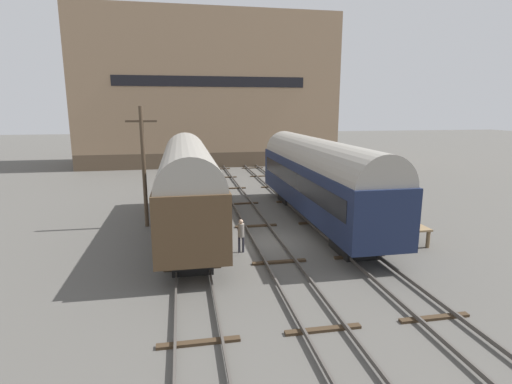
% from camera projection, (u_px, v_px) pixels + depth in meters
% --- Properties ---
extents(ground_plane, '(200.00, 200.00, 0.00)m').
position_uv_depth(ground_plane, '(266.00, 242.00, 21.80)').
color(ground_plane, '#56544F').
extents(track_left, '(2.60, 60.00, 0.26)m').
position_uv_depth(track_left, '(191.00, 244.00, 21.03)').
color(track_left, '#4C4742').
rests_on(track_left, ground).
extents(track_middle, '(2.60, 60.00, 0.26)m').
position_uv_depth(track_middle, '(266.00, 240.00, 21.77)').
color(track_middle, '#4C4742').
rests_on(track_middle, ground).
extents(track_right, '(2.60, 60.00, 0.26)m').
position_uv_depth(track_right, '(336.00, 236.00, 22.50)').
color(track_right, '#4C4742').
rests_on(track_right, ground).
extents(train_car_brown, '(3.14, 15.90, 5.40)m').
position_uv_depth(train_car_brown, '(188.00, 182.00, 22.88)').
color(train_car_brown, black).
rests_on(train_car_brown, ground).
extents(train_car_navy, '(3.12, 17.64, 5.33)m').
position_uv_depth(train_car_navy, '(318.00, 176.00, 25.17)').
color(train_car_navy, black).
rests_on(train_car_navy, ground).
extents(station_platform, '(2.95, 11.54, 1.00)m').
position_uv_depth(station_platform, '(359.00, 206.00, 25.97)').
color(station_platform, '#8C704C').
rests_on(station_platform, ground).
extents(bench, '(1.40, 0.40, 0.91)m').
position_uv_depth(bench, '(353.00, 196.00, 26.37)').
color(bench, brown).
rests_on(bench, station_platform).
extents(person_worker, '(0.32, 0.32, 1.73)m').
position_uv_depth(person_worker, '(241.00, 233.00, 20.09)').
color(person_worker, '#282833').
rests_on(person_worker, ground).
extents(utility_pole, '(1.80, 0.24, 7.31)m').
position_uv_depth(utility_pole, '(144.00, 165.00, 24.00)').
color(utility_pole, '#473828').
rests_on(utility_pole, ground).
extents(warehouse_building, '(32.10, 11.94, 18.61)m').
position_uv_depth(warehouse_building, '(208.00, 92.00, 52.65)').
color(warehouse_building, brown).
rests_on(warehouse_building, ground).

